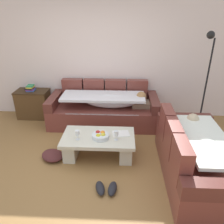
{
  "coord_description": "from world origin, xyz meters",
  "views": [
    {
      "loc": [
        0.64,
        -2.69,
        2.3
      ],
      "look_at": [
        0.46,
        1.01,
        0.55
      ],
      "focal_mm": 35.34,
      "sensor_mm": 36.0,
      "label": 1
    }
  ],
  "objects_px": {
    "wine_glass_near_left": "(77,133)",
    "side_cabinet": "(34,104)",
    "pair_of_shoes": "(106,188)",
    "couch_near_window": "(195,157)",
    "open_magazine": "(121,134)",
    "floor_lamp": "(206,77)",
    "fruit_bowl": "(100,135)",
    "crumpled_garment": "(52,155)",
    "book_stack_on_cabinet": "(30,88)",
    "wine_glass_near_right": "(116,134)",
    "couch_along_wall": "(105,109)",
    "coffee_table": "(99,143)"
  },
  "relations": [
    {
      "from": "side_cabinet",
      "to": "book_stack_on_cabinet",
      "type": "xyz_separation_m",
      "value": [
        -0.02,
        0.0,
        0.38
      ]
    },
    {
      "from": "coffee_table",
      "to": "wine_glass_near_left",
      "type": "height_order",
      "value": "wine_glass_near_left"
    },
    {
      "from": "open_magazine",
      "to": "fruit_bowl",
      "type": "bearing_deg",
      "value": -165.79
    },
    {
      "from": "pair_of_shoes",
      "to": "coffee_table",
      "type": "bearing_deg",
      "value": 102.91
    },
    {
      "from": "open_magazine",
      "to": "floor_lamp",
      "type": "bearing_deg",
      "value": 22.72
    },
    {
      "from": "floor_lamp",
      "to": "crumpled_garment",
      "type": "xyz_separation_m",
      "value": [
        -2.74,
        -1.2,
        -1.06
      ]
    },
    {
      "from": "crumpled_garment",
      "to": "wine_glass_near_right",
      "type": "bearing_deg",
      "value": 1.73
    },
    {
      "from": "floor_lamp",
      "to": "wine_glass_near_right",
      "type": "bearing_deg",
      "value": -145.1
    },
    {
      "from": "wine_glass_near_left",
      "to": "crumpled_garment",
      "type": "height_order",
      "value": "wine_glass_near_left"
    },
    {
      "from": "wine_glass_near_left",
      "to": "floor_lamp",
      "type": "xyz_separation_m",
      "value": [
        2.3,
        1.19,
        0.62
      ]
    },
    {
      "from": "wine_glass_near_right",
      "to": "open_magazine",
      "type": "bearing_deg",
      "value": 69.23
    },
    {
      "from": "wine_glass_near_right",
      "to": "book_stack_on_cabinet",
      "type": "xyz_separation_m",
      "value": [
        -1.96,
        1.53,
        0.2
      ]
    },
    {
      "from": "wine_glass_near_right",
      "to": "open_magazine",
      "type": "relative_size",
      "value": 0.59
    },
    {
      "from": "side_cabinet",
      "to": "book_stack_on_cabinet",
      "type": "distance_m",
      "value": 0.38
    },
    {
      "from": "couch_along_wall",
      "to": "coffee_table",
      "type": "bearing_deg",
      "value": -91.18
    },
    {
      "from": "crumpled_garment",
      "to": "wine_glass_near_left",
      "type": "bearing_deg",
      "value": 1.83
    },
    {
      "from": "wine_glass_near_right",
      "to": "open_magazine",
      "type": "height_order",
      "value": "wine_glass_near_right"
    },
    {
      "from": "couch_along_wall",
      "to": "crumpled_garment",
      "type": "bearing_deg",
      "value": -120.82
    },
    {
      "from": "couch_near_window",
      "to": "wine_glass_near_left",
      "type": "xyz_separation_m",
      "value": [
        -1.79,
        0.31,
        0.16
      ]
    },
    {
      "from": "wine_glass_near_right",
      "to": "pair_of_shoes",
      "type": "relative_size",
      "value": 0.49
    },
    {
      "from": "crumpled_garment",
      "to": "book_stack_on_cabinet",
      "type": "bearing_deg",
      "value": 119.59
    },
    {
      "from": "couch_along_wall",
      "to": "floor_lamp",
      "type": "bearing_deg",
      "value": -3.8
    },
    {
      "from": "couch_near_window",
      "to": "pair_of_shoes",
      "type": "height_order",
      "value": "couch_near_window"
    },
    {
      "from": "couch_near_window",
      "to": "floor_lamp",
      "type": "distance_m",
      "value": 1.76
    },
    {
      "from": "fruit_bowl",
      "to": "floor_lamp",
      "type": "xyz_separation_m",
      "value": [
        1.93,
        1.12,
        0.69
      ]
    },
    {
      "from": "couch_along_wall",
      "to": "pair_of_shoes",
      "type": "bearing_deg",
      "value": -85.34
    },
    {
      "from": "wine_glass_near_right",
      "to": "crumpled_garment",
      "type": "relative_size",
      "value": 0.42
    },
    {
      "from": "floor_lamp",
      "to": "crumpled_garment",
      "type": "distance_m",
      "value": 3.18
    },
    {
      "from": "couch_near_window",
      "to": "book_stack_on_cabinet",
      "type": "distance_m",
      "value": 3.65
    },
    {
      "from": "side_cabinet",
      "to": "couch_near_window",
      "type": "bearing_deg",
      "value": -30.86
    },
    {
      "from": "side_cabinet",
      "to": "crumpled_garment",
      "type": "bearing_deg",
      "value": -60.88
    },
    {
      "from": "wine_glass_near_left",
      "to": "side_cabinet",
      "type": "bearing_deg",
      "value": 130.47
    },
    {
      "from": "wine_glass_near_left",
      "to": "book_stack_on_cabinet",
      "type": "distance_m",
      "value": 2.05
    },
    {
      "from": "couch_along_wall",
      "to": "wine_glass_near_left",
      "type": "xyz_separation_m",
      "value": [
        -0.34,
        -1.32,
        0.16
      ]
    },
    {
      "from": "fruit_bowl",
      "to": "floor_lamp",
      "type": "distance_m",
      "value": 2.34
    },
    {
      "from": "wine_glass_near_left",
      "to": "open_magazine",
      "type": "bearing_deg",
      "value": 16.89
    },
    {
      "from": "wine_glass_near_left",
      "to": "pair_of_shoes",
      "type": "xyz_separation_m",
      "value": [
        0.51,
        -0.7,
        -0.45
      ]
    },
    {
      "from": "book_stack_on_cabinet",
      "to": "pair_of_shoes",
      "type": "xyz_separation_m",
      "value": [
        1.84,
        -2.25,
        -0.65
      ]
    },
    {
      "from": "couch_along_wall",
      "to": "side_cabinet",
      "type": "distance_m",
      "value": 1.68
    },
    {
      "from": "wine_glass_near_left",
      "to": "wine_glass_near_right",
      "type": "bearing_deg",
      "value": 1.65
    },
    {
      "from": "couch_near_window",
      "to": "open_magazine",
      "type": "bearing_deg",
      "value": 64.47
    },
    {
      "from": "couch_along_wall",
      "to": "open_magazine",
      "type": "xyz_separation_m",
      "value": [
        0.35,
        -1.11,
        0.05
      ]
    },
    {
      "from": "crumpled_garment",
      "to": "fruit_bowl",
      "type": "bearing_deg",
      "value": 6.01
    },
    {
      "from": "wine_glass_near_right",
      "to": "book_stack_on_cabinet",
      "type": "distance_m",
      "value": 2.49
    },
    {
      "from": "side_cabinet",
      "to": "crumpled_garment",
      "type": "relative_size",
      "value": 1.8
    },
    {
      "from": "crumpled_garment",
      "to": "pair_of_shoes",
      "type": "bearing_deg",
      "value": -35.73
    },
    {
      "from": "book_stack_on_cabinet",
      "to": "crumpled_garment",
      "type": "height_order",
      "value": "book_stack_on_cabinet"
    },
    {
      "from": "open_magazine",
      "to": "couch_near_window",
      "type": "bearing_deg",
      "value": -34.17
    },
    {
      "from": "wine_glass_near_right",
      "to": "crumpled_garment",
      "type": "height_order",
      "value": "wine_glass_near_right"
    },
    {
      "from": "wine_glass_near_right",
      "to": "wine_glass_near_left",
      "type": "bearing_deg",
      "value": -178.35
    }
  ]
}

